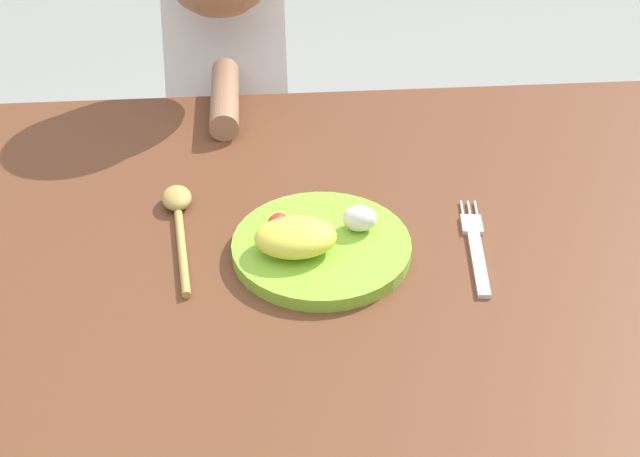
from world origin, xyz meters
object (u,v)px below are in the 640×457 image
object	(u,v)px
fork	(476,247)
spoon	(178,213)
person	(232,136)
plate	(317,244)

from	to	relation	value
fork	spoon	world-z (taller)	spoon
spoon	person	xyz separation A→B (m)	(0.05, 0.46, -0.16)
spoon	person	distance (m)	0.49
spoon	fork	bearing A→B (deg)	-110.48
plate	person	xyz separation A→B (m)	(-0.11, 0.55, -0.17)
person	spoon	bearing A→B (deg)	83.21
plate	spoon	xyz separation A→B (m)	(-0.17, 0.08, -0.01)
fork	person	distance (m)	0.64
fork	person	xyz separation A→B (m)	(-0.30, 0.55, -0.15)
fork	spoon	xyz separation A→B (m)	(-0.35, 0.09, 0.01)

